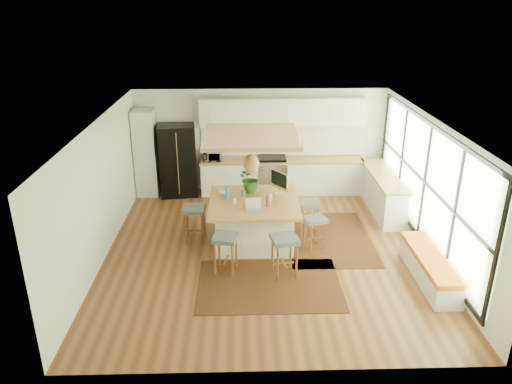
{
  "coord_description": "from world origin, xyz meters",
  "views": [
    {
      "loc": [
        -0.47,
        -8.92,
        4.91
      ],
      "look_at": [
        -0.2,
        0.5,
        1.1
      ],
      "focal_mm": 34.34,
      "sensor_mm": 36.0,
      "label": 1
    }
  ],
  "objects_px": {
    "island": "(254,221)",
    "stool_right_back": "(308,218)",
    "stool_right_front": "(315,232)",
    "laptop": "(254,205)",
    "stool_near_left": "(226,254)",
    "microwave": "(212,155)",
    "island_plant": "(251,181)",
    "fridge": "(178,161)",
    "stool_near_right": "(284,258)",
    "stool_left_side": "(195,225)",
    "monitor": "(279,183)"
  },
  "relations": [
    {
      "from": "stool_right_front",
      "to": "stool_right_back",
      "type": "relative_size",
      "value": 0.9
    },
    {
      "from": "stool_left_side",
      "to": "island_plant",
      "type": "height_order",
      "value": "island_plant"
    },
    {
      "from": "island",
      "to": "island_plant",
      "type": "height_order",
      "value": "island_plant"
    },
    {
      "from": "stool_near_left",
      "to": "stool_left_side",
      "type": "xyz_separation_m",
      "value": [
        -0.7,
        1.27,
        0.0
      ]
    },
    {
      "from": "stool_right_back",
      "to": "stool_left_side",
      "type": "distance_m",
      "value": 2.49
    },
    {
      "from": "stool_near_right",
      "to": "stool_right_front",
      "type": "distance_m",
      "value": 1.29
    },
    {
      "from": "fridge",
      "to": "stool_right_back",
      "type": "xyz_separation_m",
      "value": [
        3.11,
        -2.38,
        -0.57
      ]
    },
    {
      "from": "stool_right_back",
      "to": "monitor",
      "type": "xyz_separation_m",
      "value": [
        -0.66,
        0.01,
        0.83
      ]
    },
    {
      "from": "island_plant",
      "to": "microwave",
      "type": "bearing_deg",
      "value": 113.9
    },
    {
      "from": "stool_near_left",
      "to": "stool_right_front",
      "type": "bearing_deg",
      "value": 26.08
    },
    {
      "from": "monitor",
      "to": "microwave",
      "type": "distance_m",
      "value": 2.81
    },
    {
      "from": "microwave",
      "to": "stool_right_back",
      "type": "bearing_deg",
      "value": -48.19
    },
    {
      "from": "stool_near_right",
      "to": "stool_left_side",
      "type": "bearing_deg",
      "value": 141.1
    },
    {
      "from": "stool_right_front",
      "to": "laptop",
      "type": "height_order",
      "value": "laptop"
    },
    {
      "from": "stool_right_front",
      "to": "microwave",
      "type": "height_order",
      "value": "microwave"
    },
    {
      "from": "stool_right_back",
      "to": "stool_near_left",
      "type": "bearing_deg",
      "value": -138.46
    },
    {
      "from": "island",
      "to": "stool_right_front",
      "type": "height_order",
      "value": "island"
    },
    {
      "from": "microwave",
      "to": "island_plant",
      "type": "height_order",
      "value": "island_plant"
    },
    {
      "from": "stool_left_side",
      "to": "monitor",
      "type": "relative_size",
      "value": 1.41
    },
    {
      "from": "stool_right_front",
      "to": "monitor",
      "type": "height_order",
      "value": "monitor"
    },
    {
      "from": "stool_right_back",
      "to": "laptop",
      "type": "relative_size",
      "value": 2.27
    },
    {
      "from": "stool_left_side",
      "to": "island_plant",
      "type": "relative_size",
      "value": 1.26
    },
    {
      "from": "stool_near_right",
      "to": "monitor",
      "type": "distance_m",
      "value": 1.95
    },
    {
      "from": "stool_left_side",
      "to": "laptop",
      "type": "height_order",
      "value": "laptop"
    },
    {
      "from": "island",
      "to": "monitor",
      "type": "distance_m",
      "value": 0.98
    },
    {
      "from": "stool_near_left",
      "to": "monitor",
      "type": "relative_size",
      "value": 1.35
    },
    {
      "from": "island_plant",
      "to": "stool_near_left",
      "type": "bearing_deg",
      "value": -106.65
    },
    {
      "from": "laptop",
      "to": "microwave",
      "type": "xyz_separation_m",
      "value": [
        -1.0,
        3.18,
        0.04
      ]
    },
    {
      "from": "stool_near_right",
      "to": "stool_left_side",
      "type": "distance_m",
      "value": 2.3
    },
    {
      "from": "stool_near_right",
      "to": "laptop",
      "type": "bearing_deg",
      "value": 120.21
    },
    {
      "from": "island",
      "to": "stool_right_back",
      "type": "height_order",
      "value": "island"
    },
    {
      "from": "fridge",
      "to": "island_plant",
      "type": "bearing_deg",
      "value": -56.62
    },
    {
      "from": "laptop",
      "to": "island_plant",
      "type": "distance_m",
      "value": 1.01
    },
    {
      "from": "stool_near_left",
      "to": "monitor",
      "type": "xyz_separation_m",
      "value": [
        1.11,
        1.58,
        0.83
      ]
    },
    {
      "from": "fridge",
      "to": "stool_right_front",
      "type": "xyz_separation_m",
      "value": [
        3.16,
        -3.05,
        -0.57
      ]
    },
    {
      "from": "laptop",
      "to": "monitor",
      "type": "distance_m",
      "value": 1.01
    },
    {
      "from": "fridge",
      "to": "laptop",
      "type": "height_order",
      "value": "fridge"
    },
    {
      "from": "stool_near_right",
      "to": "laptop",
      "type": "xyz_separation_m",
      "value": [
        -0.54,
        0.92,
        0.7
      ]
    },
    {
      "from": "fridge",
      "to": "laptop",
      "type": "relative_size",
      "value": 5.63
    },
    {
      "from": "island",
      "to": "monitor",
      "type": "xyz_separation_m",
      "value": [
        0.55,
        0.36,
        0.72
      ]
    },
    {
      "from": "stool_right_front",
      "to": "microwave",
      "type": "bearing_deg",
      "value": 126.77
    },
    {
      "from": "fridge",
      "to": "monitor",
      "type": "distance_m",
      "value": 3.42
    },
    {
      "from": "stool_near_left",
      "to": "laptop",
      "type": "height_order",
      "value": "laptop"
    },
    {
      "from": "stool_right_back",
      "to": "microwave",
      "type": "height_order",
      "value": "microwave"
    },
    {
      "from": "stool_near_left",
      "to": "stool_right_front",
      "type": "xyz_separation_m",
      "value": [
        1.82,
        0.89,
        0.0
      ]
    },
    {
      "from": "stool_near_left",
      "to": "microwave",
      "type": "relative_size",
      "value": 1.54
    },
    {
      "from": "fridge",
      "to": "island_plant",
      "type": "distance_m",
      "value": 2.89
    },
    {
      "from": "stool_near_right",
      "to": "stool_right_back",
      "type": "distance_m",
      "value": 1.87
    },
    {
      "from": "monitor",
      "to": "fridge",
      "type": "bearing_deg",
      "value": -169.08
    },
    {
      "from": "fridge",
      "to": "stool_near_left",
      "type": "height_order",
      "value": "fridge"
    }
  ]
}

